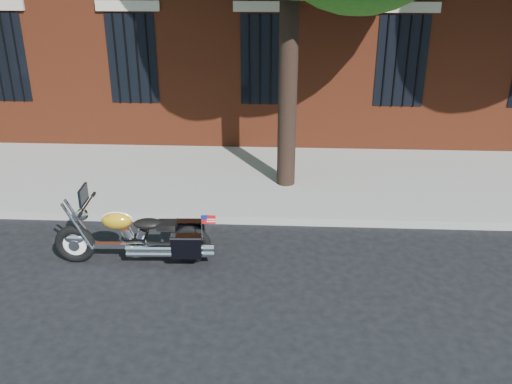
{
  "coord_description": "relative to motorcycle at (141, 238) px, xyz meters",
  "views": [
    {
      "loc": [
        0.45,
        -7.73,
        4.63
      ],
      "look_at": [
        0.01,
        0.8,
        0.86
      ],
      "focal_mm": 40.0,
      "sensor_mm": 36.0,
      "label": 1
    }
  ],
  "objects": [
    {
      "name": "motorcycle",
      "position": [
        0.0,
        0.0,
        0.0
      ],
      "size": [
        2.55,
        0.76,
        1.28
      ],
      "rotation": [
        0.0,
        0.0,
        0.04
      ],
      "color": "black",
      "rests_on": "ground"
    },
    {
      "name": "ground",
      "position": [
        1.73,
        0.08,
        -0.43
      ],
      "size": [
        120.0,
        120.0,
        0.0
      ],
      "primitive_type": "plane",
      "color": "black",
      "rests_on": "ground"
    },
    {
      "name": "curb",
      "position": [
        1.73,
        1.46,
        -0.36
      ],
      "size": [
        40.0,
        0.16,
        0.15
      ],
      "primitive_type": "cube",
      "color": "gray",
      "rests_on": "ground"
    },
    {
      "name": "sidewalk",
      "position": [
        1.73,
        3.34,
        -0.36
      ],
      "size": [
        40.0,
        3.6,
        0.15
      ],
      "primitive_type": "cube",
      "color": "gray",
      "rests_on": "ground"
    }
  ]
}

